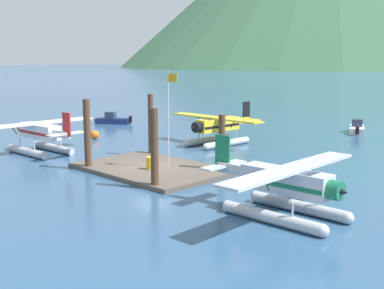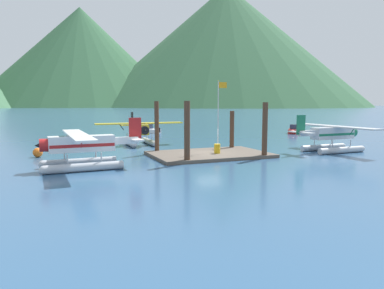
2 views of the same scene
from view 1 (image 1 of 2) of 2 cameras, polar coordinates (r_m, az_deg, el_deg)
name	(u,v)px [view 1 (image 1 of 2)]	position (r m, az deg, el deg)	size (l,w,h in m)	color
ground_plane	(152,171)	(35.69, -4.69, -3.07)	(1200.00, 1200.00, 0.00)	#2D5175
dock_platform	(152,169)	(35.66, -4.70, -2.83)	(10.88, 7.22, 0.30)	brown
piling_near_left	(87,135)	(36.14, -12.10, 1.09)	(0.50, 0.50, 5.18)	#4C3323
piling_near_right	(154,149)	(30.13, -4.40, -0.55)	(0.49, 0.49, 5.08)	#4C3323
piling_far_left	(151,126)	(40.52, -4.82, 2.22)	(0.44, 0.44, 5.19)	#4C3323
piling_far_right	(222,144)	(34.51, 3.48, 0.04)	(0.47, 0.47, 4.18)	#4C3323
flagpole	(169,110)	(34.35, -2.65, 4.09)	(0.95, 0.10, 6.87)	silver
fuel_drum	(150,163)	(34.75, -4.88, -2.17)	(0.62, 0.62, 0.88)	gold
mooring_buoy	(95,135)	(50.59, -11.27, 1.13)	(0.88, 0.88, 0.88)	orange
seaplane_yellow_bow_left	(217,128)	(46.04, 2.97, 1.89)	(10.43, 7.98, 3.84)	#B7BABF
seaplane_silver_stbd_aft	(286,188)	(25.26, 10.92, -4.98)	(7.98, 10.44, 3.84)	#B7BABF
seaplane_white_port_aft	(40,135)	(43.77, -17.31, 1.03)	(7.98, 10.44, 3.84)	#B7BABF
boat_white_open_north	(357,128)	(56.75, 18.65, 1.79)	(3.26, 4.47, 1.50)	silver
boat_navy_open_west	(112,120)	(62.30, -9.31, 2.86)	(4.29, 3.66, 1.50)	navy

